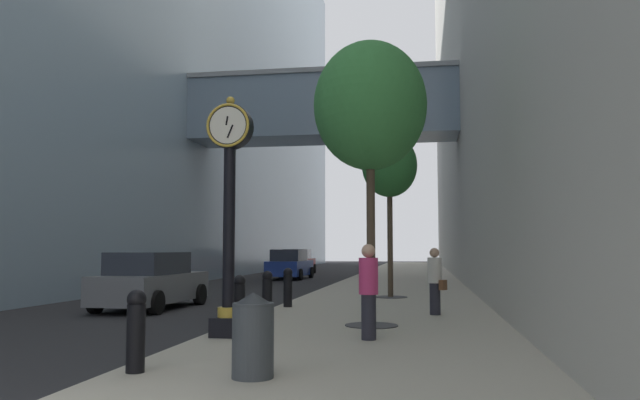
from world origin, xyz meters
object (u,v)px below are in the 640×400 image
object	(u,v)px
trash_bin	(253,334)
street_clock	(229,203)
street_tree_near	(370,107)
street_tree_mid_near	(389,167)
car_grey_near	(151,281)
car_blue_far	(290,265)
pedestrian_walking	(435,280)
bollard_nearest	(136,329)
bollard_third	(239,300)
bollard_fourth	(267,292)
bollard_fifth	(288,286)
pedestrian_by_clock	(369,289)
car_red_mid	(298,262)

from	to	relation	value
trash_bin	street_clock	bearing A→B (deg)	112.53
street_tree_near	street_tree_mid_near	xyz separation A→B (m)	(-0.00, 7.68, -0.29)
car_grey_near	car_blue_far	distance (m)	18.01
street_clock	pedestrian_walking	distance (m)	6.03
street_tree_near	bollard_nearest	bearing A→B (deg)	-115.94
bollard_nearest	street_tree_near	world-z (taller)	street_tree_near
bollard_nearest	bollard_third	distance (m)	4.60
street_clock	bollard_third	bearing A→B (deg)	97.31
trash_bin	car_blue_far	distance (m)	27.98
bollard_fourth	bollard_fifth	size ratio (longest dim) A/B	1.00
pedestrian_by_clock	bollard_third	bearing A→B (deg)	155.92
car_blue_far	pedestrian_walking	bearing A→B (deg)	-68.22
pedestrian_by_clock	street_tree_mid_near	bearing A→B (deg)	90.69
street_tree_mid_near	trash_bin	bearing A→B (deg)	-94.46
bollard_third	car_blue_far	size ratio (longest dim) A/B	0.23
car_grey_near	bollard_fifth	bearing A→B (deg)	-2.35
bollard_fourth	trash_bin	size ratio (longest dim) A/B	1.01
car_red_mid	car_blue_far	bearing A→B (deg)	-82.36
bollard_fourth	street_tree_near	size ratio (longest dim) A/B	0.18
street_clock	car_blue_far	size ratio (longest dim) A/B	0.96
street_tree_mid_near	car_blue_far	world-z (taller)	street_tree_mid_near
car_red_mid	pedestrian_walking	bearing A→B (deg)	-71.70
car_grey_near	car_blue_far	world-z (taller)	car_blue_far
street_tree_mid_near	pedestrian_by_clock	xyz separation A→B (m)	(0.12, -9.67, -3.42)
trash_bin	street_tree_near	bearing A→B (deg)	79.34
bollard_fifth	car_blue_far	size ratio (longest dim) A/B	0.23
pedestrian_walking	bollard_fifth	bearing A→B (deg)	160.23
bollard_nearest	bollard_fifth	size ratio (longest dim) A/B	1.00
pedestrian_by_clock	car_red_mid	bearing A→B (deg)	103.69
bollard_fifth	bollard_third	bearing A→B (deg)	-90.00
pedestrian_walking	car_grey_near	bearing A→B (deg)	168.80
street_tree_mid_near	trash_bin	size ratio (longest dim) A/B	5.16
pedestrian_by_clock	car_grey_near	xyz separation A→B (m)	(-6.81, 5.98, -0.23)
street_tree_mid_near	bollard_nearest	bearing A→B (deg)	-101.31
pedestrian_by_clock	car_blue_far	distance (m)	24.88
street_clock	street_tree_mid_near	distance (m)	10.16
street_tree_near	car_grey_near	size ratio (longest dim) A/B	1.35
bollard_third	pedestrian_by_clock	distance (m)	3.01
bollard_fifth	street_tree_near	size ratio (longest dim) A/B	0.18
bollard_fourth	pedestrian_by_clock	bearing A→B (deg)	-52.22
bollard_nearest	bollard_fifth	world-z (taller)	same
street_tree_mid_near	street_tree_near	bearing A→B (deg)	-90.00
bollard_fourth	car_grey_near	distance (m)	4.77
bollard_third	bollard_fourth	world-z (taller)	same
street_clock	pedestrian_walking	bearing A→B (deg)	49.15
bollard_third	pedestrian_walking	distance (m)	5.09
bollard_nearest	street_tree_near	xyz separation A→B (m)	(2.61, 5.37, 4.05)
street_clock	car_grey_near	size ratio (longest dim) A/B	1.00
bollard_third	car_red_mid	bearing A→B (deg)	99.17
bollard_fifth	car_blue_far	distance (m)	18.58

